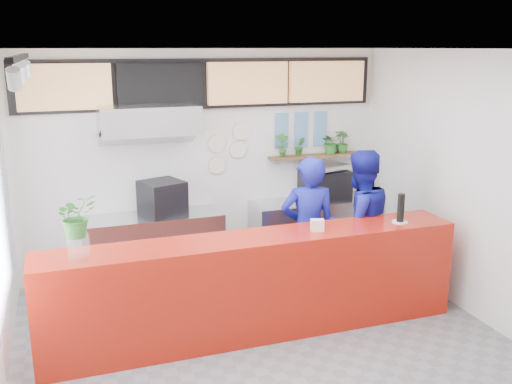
{
  "coord_description": "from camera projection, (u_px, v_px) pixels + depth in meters",
  "views": [
    {
      "loc": [
        -1.86,
        -4.92,
        3.02
      ],
      "look_at": [
        0.1,
        0.7,
        1.5
      ],
      "focal_mm": 40.0,
      "sensor_mm": 36.0,
      "label": 1
    }
  ],
  "objects": [
    {
      "name": "floor",
      "position": [
        269.0,
        350.0,
        5.84
      ],
      "size": [
        5.0,
        5.0,
        0.0
      ],
      "primitive_type": "plane",
      "color": "slate",
      "rests_on": "ground"
    },
    {
      "name": "ceiling",
      "position": [
        271.0,
        49.0,
        5.1
      ],
      "size": [
        5.0,
        5.0,
        0.0
      ],
      "primitive_type": "plane",
      "rotation": [
        3.14,
        0.0,
        0.0
      ],
      "color": "silver"
    },
    {
      "name": "wall_back",
      "position": [
        206.0,
        162.0,
        7.76
      ],
      "size": [
        5.0,
        0.0,
        5.0
      ],
      "primitive_type": "plane",
      "rotation": [
        1.57,
        0.0,
        0.0
      ],
      "color": "white",
      "rests_on": "ground"
    },
    {
      "name": "wall_right",
      "position": [
        483.0,
        189.0,
        6.27
      ],
      "size": [
        0.0,
        5.0,
        5.0
      ],
      "primitive_type": "plane",
      "rotation": [
        1.57,
        0.0,
        -1.57
      ],
      "color": "white",
      "rests_on": "ground"
    },
    {
      "name": "service_counter",
      "position": [
        256.0,
        286.0,
        6.07
      ],
      "size": [
        4.5,
        0.6,
        1.1
      ],
      "primitive_type": "cube",
      "color": "#A4190B",
      "rests_on": "ground"
    },
    {
      "name": "cream_band",
      "position": [
        204.0,
        80.0,
        7.48
      ],
      "size": [
        5.0,
        0.02,
        0.8
      ],
      "primitive_type": "cube",
      "color": "beige",
      "rests_on": "wall_back"
    },
    {
      "name": "prep_bench",
      "position": [
        154.0,
        248.0,
        7.49
      ],
      "size": [
        1.8,
        0.6,
        0.9
      ],
      "primitive_type": "cube",
      "color": "#B2B5BA",
      "rests_on": "ground"
    },
    {
      "name": "panini_oven",
      "position": [
        162.0,
        198.0,
        7.36
      ],
      "size": [
        0.63,
        0.63,
        0.44
      ],
      "primitive_type": "cube",
      "rotation": [
        0.0,
        0.0,
        0.34
      ],
      "color": "black",
      "rests_on": "prep_bench"
    },
    {
      "name": "extraction_hood",
      "position": [
        148.0,
        119.0,
        7.02
      ],
      "size": [
        1.2,
        0.7,
        0.35
      ],
      "primitive_type": "cube",
      "color": "#B2B5BA",
      "rests_on": "ceiling"
    },
    {
      "name": "hood_lip",
      "position": [
        149.0,
        136.0,
        7.07
      ],
      "size": [
        1.2,
        0.69,
        0.31
      ],
      "primitive_type": "cube",
      "rotation": [
        -0.35,
        0.0,
        0.0
      ],
      "color": "#B2B5BA",
      "rests_on": "ceiling"
    },
    {
      "name": "right_bench",
      "position": [
        313.0,
        230.0,
        8.22
      ],
      "size": [
        1.8,
        0.6,
        0.9
      ],
      "primitive_type": "cube",
      "color": "#B2B5BA",
      "rests_on": "ground"
    },
    {
      "name": "espresso_machine",
      "position": [
        325.0,
        185.0,
        8.11
      ],
      "size": [
        0.68,
        0.5,
        0.42
      ],
      "primitive_type": "cube",
      "rotation": [
        0.0,
        0.0,
        -0.04
      ],
      "color": "black",
      "rests_on": "right_bench"
    },
    {
      "name": "espresso_tray",
      "position": [
        325.0,
        167.0,
        8.04
      ],
      "size": [
        0.71,
        0.58,
        0.06
      ],
      "primitive_type": "cube",
      "rotation": [
        0.0,
        0.0,
        0.28
      ],
      "color": "#B2B4B9",
      "rests_on": "espresso_machine"
    },
    {
      "name": "herb_shelf",
      "position": [
        316.0,
        156.0,
        8.17
      ],
      "size": [
        1.4,
        0.18,
        0.04
      ],
      "primitive_type": "cube",
      "color": "brown",
      "rests_on": "wall_back"
    },
    {
      "name": "menu_board_far_left",
      "position": [
        64.0,
        87.0,
        6.83
      ],
      "size": [
        1.1,
        0.1,
        0.55
      ],
      "primitive_type": "cube",
      "color": "tan",
      "rests_on": "wall_back"
    },
    {
      "name": "menu_board_mid_left",
      "position": [
        161.0,
        85.0,
        7.2
      ],
      "size": [
        1.1,
        0.1,
        0.55
      ],
      "primitive_type": "cube",
      "color": "black",
      "rests_on": "wall_back"
    },
    {
      "name": "menu_board_mid_right",
      "position": [
        248.0,
        83.0,
        7.57
      ],
      "size": [
        1.1,
        0.1,
        0.55
      ],
      "primitive_type": "cube",
      "color": "tan",
      "rests_on": "wall_back"
    },
    {
      "name": "menu_board_far_right",
      "position": [
        327.0,
        81.0,
        7.94
      ],
      "size": [
        1.1,
        0.1,
        0.55
      ],
      "primitive_type": "cube",
      "color": "tan",
      "rests_on": "wall_back"
    },
    {
      "name": "soffit",
      "position": [
        205.0,
        84.0,
        7.46
      ],
      "size": [
        4.8,
        0.04,
        0.65
      ],
      "primitive_type": "cube",
      "color": "black",
      "rests_on": "wall_back"
    },
    {
      "name": "track_rail",
      "position": [
        19.0,
        57.0,
        4.44
      ],
      "size": [
        0.05,
        2.4,
        0.04
      ],
      "primitive_type": "cube",
      "color": "black",
      "rests_on": "ceiling"
    },
    {
      "name": "dec_plate_a",
      "position": [
        217.0,
        143.0,
        7.71
      ],
      "size": [
        0.24,
        0.03,
        0.24
      ],
      "primitive_type": "cylinder",
      "rotation": [
        1.57,
        0.0,
        0.0
      ],
      "color": "silver",
      "rests_on": "wall_back"
    },
    {
      "name": "dec_plate_b",
      "position": [
        238.0,
        149.0,
        7.84
      ],
      "size": [
        0.24,
        0.03,
        0.24
      ],
      "primitive_type": "cylinder",
      "rotation": [
        1.57,
        0.0,
        0.0
      ],
      "color": "silver",
      "rests_on": "wall_back"
    },
    {
      "name": "dec_plate_c",
      "position": [
        217.0,
        165.0,
        7.79
      ],
      "size": [
        0.24,
        0.03,
        0.24
      ],
      "primitive_type": "cylinder",
      "rotation": [
        1.57,
        0.0,
        0.0
      ],
      "color": "silver",
      "rests_on": "wall_back"
    },
    {
      "name": "dec_plate_d",
      "position": [
        241.0,
        131.0,
        7.79
      ],
      "size": [
        0.24,
        0.03,
        0.24
      ],
      "primitive_type": "cylinder",
      "rotation": [
        1.57,
        0.0,
        0.0
      ],
      "color": "silver",
      "rests_on": "wall_back"
    },
    {
      "name": "photo_frame_a",
      "position": [
        282.0,
        122.0,
        7.96
      ],
      "size": [
        0.2,
        0.02,
        0.25
      ],
      "primitive_type": "cube",
      "color": "#598CBF",
      "rests_on": "wall_back"
    },
    {
      "name": "photo_frame_b",
      "position": [
        301.0,
        121.0,
        8.06
      ],
      "size": [
        0.2,
        0.02,
        0.25
      ],
      "primitive_type": "cube",
      "color": "#598CBF",
      "rests_on": "wall_back"
    },
    {
      "name": "photo_frame_c",
      "position": [
        321.0,
        120.0,
        8.16
      ],
      "size": [
        0.2,
        0.02,
        0.25
      ],
      "primitive_type": "cube",
      "color": "#598CBF",
      "rests_on": "wall_back"
    },
    {
      "name": "photo_frame_d",
      "position": [
        281.0,
        140.0,
        8.03
      ],
      "size": [
        0.2,
        0.02,
        0.25
      ],
      "primitive_type": "cube",
      "color": "#598CBF",
      "rests_on": "wall_back"
    },
    {
      "name": "photo_frame_e",
      "position": [
        301.0,
        138.0,
        8.12
      ],
      "size": [
        0.2,
        0.02,
        0.25
      ],
      "primitive_type": "cube",
      "color": "#598CBF",
      "rests_on": "wall_back"
    },
    {
      "name": "photo_frame_f",
      "position": [
        320.0,
        137.0,
        8.22
      ],
      "size": [
        0.2,
        0.02,
        0.25
      ],
      "primitive_type": "cube",
      "color": "#598CBF",
      "rests_on": "wall_back"
    },
    {
      "name": "staff_center",
      "position": [
        308.0,
        231.0,
        6.75
      ],
      "size": [
        0.74,
        0.58,
        1.8
      ],
      "primitive_type": "imported",
      "rotation": [
        0.0,
        0.0,
        2.9
      ],
      "color": "navy",
      "rests_on": "ground"
    },
    {
      "name": "staff_right",
      "position": [
        358.0,
        225.0,
        6.92
      ],
      "size": [
        0.96,
        0.78,
        1.84
      ],
      "primitive_type": "imported",
      "rotation": [
        0.0,
        0.0,
        3.24
      ],
      "color": "navy",
      "rests_on": "ground"
    },
    {
      "name": "herb_a",
      "position": [
        282.0,
        145.0,
        7.96
      ],
      "size": [
        0.2,
        0.16,
        0.34
      ],
      "primitive_type": "imported",
      "rotation": [
        0.0,
        0.0,
        -0.26
      ],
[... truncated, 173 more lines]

